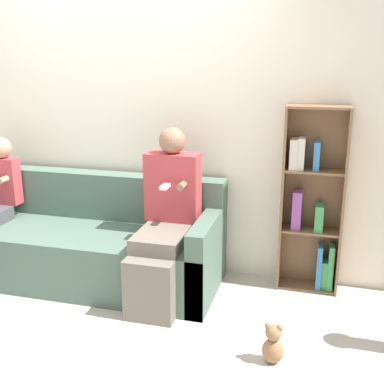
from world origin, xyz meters
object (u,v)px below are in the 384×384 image
at_px(couch, 87,244).
at_px(bookshelf, 312,206).
at_px(adult_seated, 165,214).
at_px(teddy_bear, 273,345).

height_order(couch, bookshelf, bookshelf).
relative_size(couch, adult_seated, 1.71).
height_order(couch, adult_seated, adult_seated).
relative_size(bookshelf, teddy_bear, 5.45).
bearing_deg(couch, teddy_bear, -25.68).
height_order(adult_seated, teddy_bear, adult_seated).
xyz_separation_m(couch, bookshelf, (1.76, 0.32, 0.38)).
xyz_separation_m(adult_seated, bookshelf, (1.04, 0.44, 0.02)).
bearing_deg(adult_seated, teddy_bear, -36.48).
bearing_deg(bookshelf, couch, -169.78).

